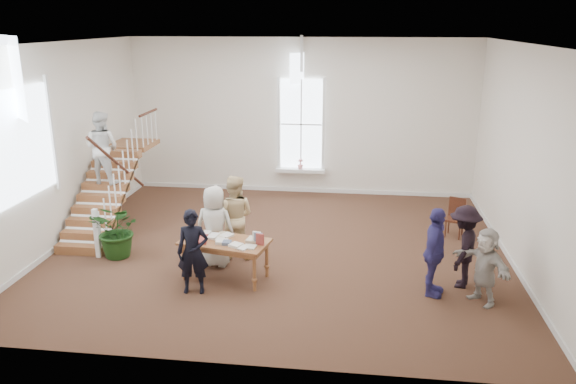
# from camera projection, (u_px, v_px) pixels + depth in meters

# --- Properties ---
(ground) EXTENTS (10.00, 10.00, 0.00)m
(ground) POSITION_uv_depth(u_px,v_px,m) (280.00, 249.00, 12.67)
(ground) COLOR #3F2418
(ground) RESTS_ON ground
(room_shell) EXTENTS (10.49, 10.00, 10.00)m
(room_shell) POSITION_uv_depth(u_px,v_px,m) (301.00, 179.00, 16.72)
(room_shell) COLOR white
(room_shell) RESTS_ON ground
(staircase) EXTENTS (1.10, 4.10, 2.92)m
(staircase) POSITION_uv_depth(u_px,v_px,m) (105.00, 165.00, 13.43)
(staircase) COLOR brown
(staircase) RESTS_ON ground
(library_table) EXTENTS (1.85, 1.19, 0.87)m
(library_table) POSITION_uv_depth(u_px,v_px,m) (224.00, 244.00, 11.03)
(library_table) COLOR brown
(library_table) RESTS_ON ground
(police_officer) EXTENTS (0.64, 0.47, 1.63)m
(police_officer) POSITION_uv_depth(u_px,v_px,m) (193.00, 252.00, 10.44)
(police_officer) COLOR black
(police_officer) RESTS_ON ground
(elderly_woman) EXTENTS (0.90, 0.64, 1.72)m
(elderly_woman) POSITION_uv_depth(u_px,v_px,m) (215.00, 226.00, 11.60)
(elderly_woman) COLOR beige
(elderly_woman) RESTS_ON ground
(person_yellow) EXTENTS (0.91, 0.72, 1.82)m
(person_yellow) POSITION_uv_depth(u_px,v_px,m) (234.00, 217.00, 12.02)
(person_yellow) COLOR beige
(person_yellow) RESTS_ON ground
(woman_cluster_a) EXTENTS (0.67, 1.07, 1.71)m
(woman_cluster_a) POSITION_uv_depth(u_px,v_px,m) (435.00, 252.00, 10.32)
(woman_cluster_a) COLOR navy
(woman_cluster_a) RESTS_ON ground
(woman_cluster_b) EXTENTS (0.91, 1.19, 1.62)m
(woman_cluster_b) POSITION_uv_depth(u_px,v_px,m) (464.00, 247.00, 10.69)
(woman_cluster_b) COLOR black
(woman_cluster_b) RESTS_ON ground
(woman_cluster_c) EXTENTS (1.09, 1.34, 1.43)m
(woman_cluster_c) POSITION_uv_depth(u_px,v_px,m) (485.00, 266.00, 10.07)
(woman_cluster_c) COLOR #BCB3A9
(woman_cluster_c) RESTS_ON ground
(floor_plant) EXTENTS (1.27, 1.15, 1.23)m
(floor_plant) POSITION_uv_depth(u_px,v_px,m) (119.00, 230.00, 12.08)
(floor_plant) COLOR #183C13
(floor_plant) RESTS_ON ground
(side_chair) EXTENTS (0.52, 0.52, 0.93)m
(side_chair) POSITION_uv_depth(u_px,v_px,m) (456.00, 215.00, 13.31)
(side_chair) COLOR #36180E
(side_chair) RESTS_ON ground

